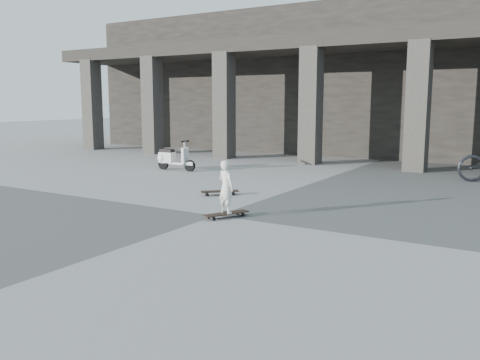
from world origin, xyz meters
The scene contains 6 objects.
ground centered at (0.00, 0.00, 0.00)m, with size 90.00×90.00×0.00m, color #494A47.
colonnade centered at (0.00, 13.77, 3.03)m, with size 28.00×8.82×6.00m.
longboard centered at (0.25, -0.04, 0.07)m, with size 0.58×0.91×0.09m.
skateboard_spare centered at (-1.13, 1.82, 0.08)m, with size 0.79×0.75×0.10m.
child centered at (0.25, -0.04, 0.59)m, with size 0.36×0.24×1.00m, color silver.
scooter centered at (-4.94, 4.70, 0.38)m, with size 1.37×0.47×0.96m.
Camera 1 is at (5.31, -7.85, 2.16)m, focal length 38.00 mm.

